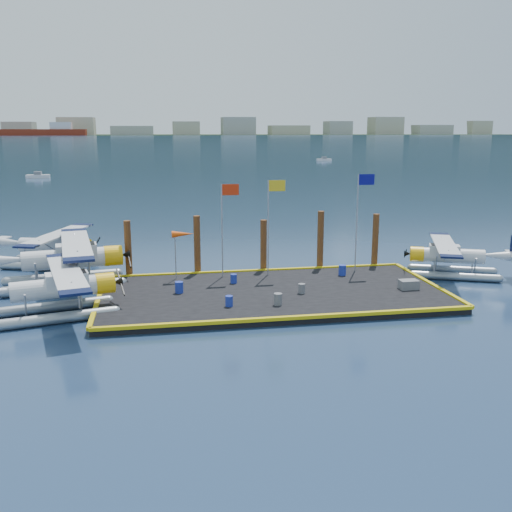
{
  "coord_description": "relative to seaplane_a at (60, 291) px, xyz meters",
  "views": [
    {
      "loc": [
        -6.57,
        -31.88,
        9.81
      ],
      "look_at": [
        -0.62,
        2.0,
        2.11
      ],
      "focal_mm": 40.0,
      "sensor_mm": 36.0,
      "label": 1
    }
  ],
  "objects": [
    {
      "name": "ground",
      "position": [
        11.76,
        1.57,
        -1.44
      ],
      "size": [
        4000.0,
        4000.0,
        0.0
      ],
      "primitive_type": "plane",
      "color": "navy",
      "rests_on": "ground"
    },
    {
      "name": "dock",
      "position": [
        11.76,
        1.57,
        -1.24
      ],
      "size": [
        20.0,
        10.0,
        0.4
      ],
      "primitive_type": "cube",
      "color": "black",
      "rests_on": "ground"
    },
    {
      "name": "dock_bumpers",
      "position": [
        11.76,
        1.57,
        -0.95
      ],
      "size": [
        20.25,
        10.25,
        0.18
      ],
      "primitive_type": null,
      "color": "#C4AC0B",
      "rests_on": "dock"
    },
    {
      "name": "far_backdrop",
      "position": [
        251.67,
        1739.09,
        8.01
      ],
      "size": [
        3050.0,
        2050.0,
        810.0
      ],
      "color": "black",
      "rests_on": "ground"
    },
    {
      "name": "seaplane_a",
      "position": [
        0.0,
        0.0,
        0.0
      ],
      "size": [
        8.6,
        9.32,
        3.3
      ],
      "rotation": [
        0.0,
        0.0,
        -1.34
      ],
      "color": "gray",
      "rests_on": "ground"
    },
    {
      "name": "seaplane_b",
      "position": [
        -0.32,
        6.05,
        0.21
      ],
      "size": [
        9.77,
        10.72,
        3.79
      ],
      "rotation": [
        0.0,
        0.0,
        -1.41
      ],
      "color": "gray",
      "rests_on": "ground"
    },
    {
      "name": "seaplane_c",
      "position": [
        -2.25,
        11.69,
        -0.01
      ],
      "size": [
        8.56,
        9.15,
        3.28
      ],
      "rotation": [
        0.0,
        0.0,
        -1.88
      ],
      "color": "gray",
      "rests_on": "ground"
    },
    {
      "name": "seaplane_d",
      "position": [
        24.51,
        4.32,
        -0.13
      ],
      "size": [
        7.84,
        8.28,
        3.0
      ],
      "rotation": [
        0.0,
        0.0,
        1.19
      ],
      "color": "gray",
      "rests_on": "ground"
    },
    {
      "name": "drum_0",
      "position": [
        6.31,
        2.12,
        -0.71
      ],
      "size": [
        0.47,
        0.47,
        0.67
      ],
      "primitive_type": "cylinder",
      "color": "navy",
      "rests_on": "dock"
    },
    {
      "name": "drum_1",
      "position": [
        11.53,
        -1.16,
        -0.72
      ],
      "size": [
        0.46,
        0.46,
        0.64
      ],
      "primitive_type": "cylinder",
      "color": "#5E5E63",
      "rests_on": "dock"
    },
    {
      "name": "drum_2",
      "position": [
        13.36,
        0.81,
        -0.76
      ],
      "size": [
        0.4,
        0.4,
        0.57
      ],
      "primitive_type": "cylinder",
      "color": "#5E5E63",
      "rests_on": "dock"
    },
    {
      "name": "drum_3",
      "position": [
        8.86,
        -0.95,
        -0.75
      ],
      "size": [
        0.41,
        0.41,
        0.58
      ],
      "primitive_type": "cylinder",
      "color": "navy",
      "rests_on": "dock"
    },
    {
      "name": "drum_4",
      "position": [
        17.04,
        4.41,
        -0.7
      ],
      "size": [
        0.48,
        0.48,
        0.68
      ],
      "primitive_type": "cylinder",
      "color": "navy",
      "rests_on": "dock"
    },
    {
      "name": "drum_5",
      "position": [
        9.75,
        3.72,
        -0.76
      ],
      "size": [
        0.4,
        0.4,
        0.57
      ],
      "primitive_type": "cylinder",
      "color": "navy",
      "rests_on": "dock"
    },
    {
      "name": "crate",
      "position": [
        19.92,
        0.58,
        -0.77
      ],
      "size": [
        1.09,
        0.73,
        0.55
      ],
      "primitive_type": "cube",
      "color": "#5E5E63",
      "rests_on": "dock"
    },
    {
      "name": "flagpole_red",
      "position": [
        9.46,
        5.37,
        2.96
      ],
      "size": [
        1.14,
        0.08,
        6.0
      ],
      "color": "#94939C",
      "rests_on": "dock"
    },
    {
      "name": "flagpole_yellow",
      "position": [
        12.46,
        5.37,
        3.07
      ],
      "size": [
        1.14,
        0.08,
        6.2
      ],
      "color": "#94939C",
      "rests_on": "dock"
    },
    {
      "name": "flagpole_blue",
      "position": [
        18.45,
        5.37,
        3.25
      ],
      "size": [
        1.14,
        0.08,
        6.5
      ],
      "color": "#94939C",
      "rests_on": "dock"
    },
    {
      "name": "windsock",
      "position": [
        6.73,
        5.37,
        1.79
      ],
      "size": [
        1.4,
        0.44,
        3.12
      ],
      "color": "#94939C",
      "rests_on": "dock"
    },
    {
      "name": "piling_0",
      "position": [
        3.26,
        6.97,
        0.56
      ],
      "size": [
        0.44,
        0.44,
        4.0
      ],
      "primitive_type": "cylinder",
      "color": "#4B2315",
      "rests_on": "ground"
    },
    {
      "name": "piling_1",
      "position": [
        7.76,
        6.97,
        0.66
      ],
      "size": [
        0.44,
        0.44,
        4.2
      ],
      "primitive_type": "cylinder",
      "color": "#4B2315",
      "rests_on": "ground"
    },
    {
      "name": "piling_2",
      "position": [
        12.26,
        6.97,
        0.46
      ],
      "size": [
        0.44,
        0.44,
        3.8
      ],
      "primitive_type": "cylinder",
      "color": "#4B2315",
      "rests_on": "ground"
    },
    {
      "name": "piling_3",
      "position": [
        16.26,
        6.97,
        0.71
      ],
      "size": [
        0.44,
        0.44,
        4.3
      ],
      "primitive_type": "cylinder",
      "color": "#4B2315",
      "rests_on": "ground"
    },
    {
      "name": "piling_4",
      "position": [
        20.26,
        6.97,
        0.56
      ],
      "size": [
        0.44,
        0.44,
        4.0
      ],
      "primitive_type": "cylinder",
      "color": "#4B2315",
      "rests_on": "ground"
    }
  ]
}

